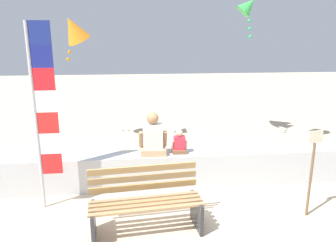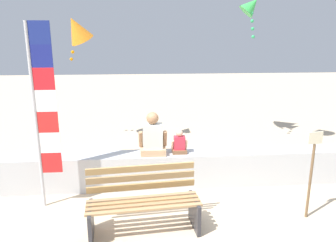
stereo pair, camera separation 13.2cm
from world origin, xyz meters
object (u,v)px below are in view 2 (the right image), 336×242
at_px(flag_banner, 42,108).
at_px(sign_post, 312,168).
at_px(kite_green, 251,6).
at_px(person_adult, 153,138).
at_px(person_child, 179,144).
at_px(park_bench, 143,202).
at_px(kite_orange, 77,29).

xyz_separation_m(flag_banner, sign_post, (3.98, -0.69, -0.83)).
bearing_deg(kite_green, person_adult, -135.62).
bearing_deg(person_child, person_adult, -179.95).
bearing_deg(park_bench, kite_orange, 110.60).
distance_m(park_bench, kite_orange, 4.89).
height_order(park_bench, person_child, person_child).
height_order(person_child, sign_post, sign_post).
distance_m(flag_banner, kite_orange, 3.40).
xyz_separation_m(person_adult, person_child, (0.48, 0.00, -0.13)).
bearing_deg(kite_orange, person_child, -50.30).
bearing_deg(kite_orange, kite_green, -2.60).
distance_m(park_bench, kite_green, 5.50).
relative_size(person_adult, sign_post, 0.57).
xyz_separation_m(person_adult, flag_banner, (-1.69, -0.57, 0.69)).
height_order(kite_green, sign_post, kite_green).
height_order(flag_banner, kite_green, kite_green).
xyz_separation_m(park_bench, flag_banner, (-1.50, 0.79, 1.21)).
height_order(kite_orange, sign_post, kite_orange).
xyz_separation_m(park_bench, kite_orange, (-1.49, 3.97, 2.44)).
height_order(flag_banner, kite_orange, kite_orange).
bearing_deg(flag_banner, park_bench, -27.88).
bearing_deg(kite_green, sign_post, -92.81).
distance_m(park_bench, person_child, 1.57).
bearing_deg(sign_post, park_bench, -177.64).
bearing_deg(kite_green, park_bench, -125.15).
xyz_separation_m(flag_banner, kite_orange, (0.01, 3.18, 1.23)).
xyz_separation_m(person_child, kite_green, (1.99, 2.42, 2.59)).
relative_size(person_adult, person_child, 1.75).
height_order(person_adult, kite_orange, kite_orange).
bearing_deg(kite_orange, person_adult, -57.13).
bearing_deg(person_adult, park_bench, -98.02).
bearing_deg(person_adult, flag_banner, -161.34).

